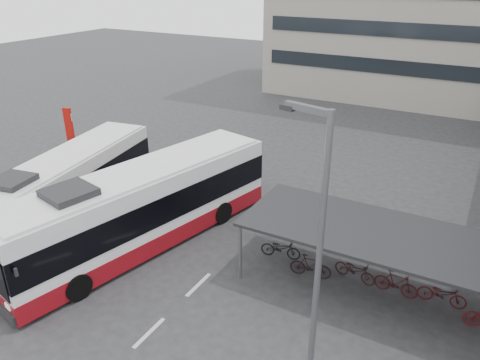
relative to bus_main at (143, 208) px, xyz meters
The scene contains 8 objects.
ground 2.59m from the bus_main, 48.45° to the right, with size 120.00×120.00×0.00m, color #28282B.
bike_shelter 9.86m from the bus_main, ahead, with size 10.00×4.00×2.54m.
road_markings 6.07m from the bus_main, 49.63° to the right, with size 0.15×7.60×0.01m.
bus_main is the anchor object (origin of this frame).
bus_teal 4.70m from the bus_main, behind, with size 4.40×11.88×3.44m.
pedestrian 4.63m from the bus_main, 169.46° to the left, with size 0.70×0.46×1.91m, color black.
lamp_post 10.38m from the bus_main, 22.52° to the right, with size 1.46×0.51×8.41m.
sign_totem_north 14.50m from the bus_main, 149.75° to the left, with size 0.57×0.31×2.69m.
Camera 1 is at (11.12, -12.19, 11.30)m, focal length 35.00 mm.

